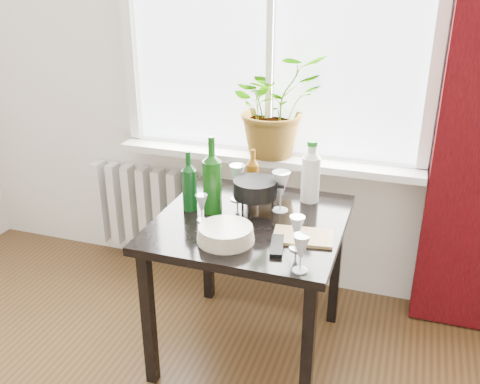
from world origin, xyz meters
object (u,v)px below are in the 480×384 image
(wineglass_back_left, at_px, (237,182))
(table, at_px, (250,237))
(potted_plant, at_px, (275,105))
(plate_stack, at_px, (226,234))
(bottle_amber, at_px, (253,173))
(wineglass_far_right, at_px, (301,253))
(wineglass_front_left, at_px, (202,208))
(fondue_pot, at_px, (255,196))
(wine_bottle_left, at_px, (189,181))
(radiator, at_px, (153,209))
(tv_remote, at_px, (277,246))
(wineglass_front_right, at_px, (297,233))
(cutting_board, at_px, (303,237))
(wine_bottle_right, at_px, (212,174))
(cleaning_bottle, at_px, (311,171))
(wineglass_back_center, at_px, (281,191))

(wineglass_back_left, bearing_deg, table, -56.03)
(potted_plant, xyz_separation_m, plate_stack, (0.02, -0.85, -0.35))
(bottle_amber, bearing_deg, wineglass_far_right, -58.25)
(wineglass_back_left, xyz_separation_m, wineglass_front_left, (-0.08, -0.28, -0.03))
(wineglass_far_right, distance_m, fondue_pot, 0.56)
(wine_bottle_left, bearing_deg, radiator, 131.31)
(fondue_pot, relative_size, tv_remote, 1.35)
(bottle_amber, bearing_deg, tv_remote, -61.79)
(wineglass_far_right, bearing_deg, bottle_amber, 121.75)
(wine_bottle_left, distance_m, wineglass_far_right, 0.73)
(wineglass_front_right, height_order, wineglass_back_left, wineglass_back_left)
(wineglass_far_right, xyz_separation_m, wineglass_front_left, (-0.52, 0.28, -0.01))
(wineglass_far_right, height_order, tv_remote, wineglass_far_right)
(wineglass_back_left, distance_m, cutting_board, 0.50)
(radiator, bearing_deg, cutting_board, -33.24)
(wine_bottle_left, relative_size, wine_bottle_right, 0.78)
(potted_plant, distance_m, wineglass_far_right, 1.10)
(plate_stack, distance_m, tv_remote, 0.22)
(bottle_amber, bearing_deg, radiator, 154.05)
(wineglass_front_left, bearing_deg, cleaning_bottle, 41.85)
(wine_bottle_right, relative_size, fondue_pot, 1.61)
(wine_bottle_left, xyz_separation_m, wineglass_back_center, (0.41, 0.12, -0.04))
(wine_bottle_right, xyz_separation_m, cleaning_bottle, (0.41, 0.27, -0.03))
(wineglass_back_left, bearing_deg, wineglass_back_center, -13.90)
(wineglass_front_right, relative_size, wineglass_back_left, 0.81)
(tv_remote, bearing_deg, wine_bottle_right, 135.86)
(wineglass_front_right, xyz_separation_m, tv_remote, (-0.08, -0.01, -0.07))
(wineglass_far_right, distance_m, wineglass_back_left, 0.71)
(table, relative_size, wine_bottle_right, 2.24)
(wineglass_far_right, relative_size, tv_remote, 0.91)
(wineglass_front_left, bearing_deg, wineglass_front_right, -14.48)
(plate_stack, distance_m, fondue_pot, 0.32)
(wine_bottle_left, bearing_deg, wineglass_far_right, -31.53)
(wineglass_back_center, relative_size, wineglass_front_left, 1.56)
(wineglass_back_center, bearing_deg, radiator, 152.44)
(potted_plant, distance_m, wine_bottle_right, 0.64)
(cleaning_bottle, bearing_deg, radiator, 162.34)
(wine_bottle_right, distance_m, fondue_pot, 0.23)
(wineglass_front_right, bearing_deg, radiator, 143.01)
(table, distance_m, cutting_board, 0.31)
(cutting_board, bearing_deg, wine_bottle_right, 164.98)
(radiator, relative_size, wineglass_front_left, 6.06)
(table, distance_m, potted_plant, 0.78)
(cleaning_bottle, relative_size, cutting_board, 1.25)
(potted_plant, relative_size, wineglass_back_left, 2.99)
(wine_bottle_left, height_order, wine_bottle_right, wine_bottle_right)
(bottle_amber, relative_size, wineglass_front_left, 1.92)
(plate_stack, bearing_deg, fondue_pot, 84.11)
(table, relative_size, wineglass_back_left, 4.52)
(wine_bottle_right, xyz_separation_m, bottle_amber, (0.13, 0.23, -0.06))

